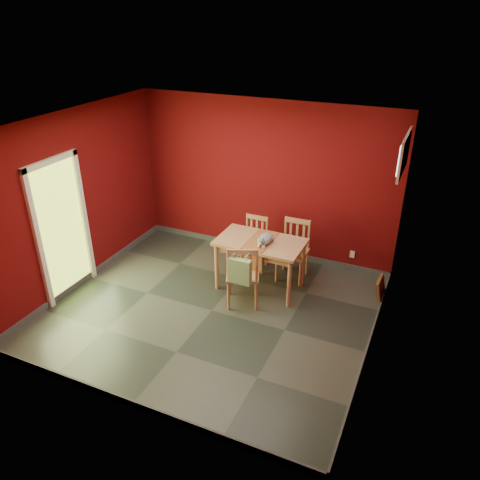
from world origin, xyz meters
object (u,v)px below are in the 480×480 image
at_px(chair_far_right, 294,249).
at_px(tote_bag, 240,271).
at_px(chair_far_left, 253,242).
at_px(chair_near, 243,274).
at_px(dining_table, 260,247).
at_px(cat, 265,237).
at_px(picture_frame, 380,290).

relative_size(chair_far_right, tote_bag, 2.20).
height_order(chair_far_left, chair_near, chair_near).
bearing_deg(chair_far_left, tote_bag, -75.40).
height_order(chair_far_right, tote_bag, chair_far_right).
xyz_separation_m(dining_table, tote_bag, (0.00, -0.75, -0.02)).
distance_m(chair_far_left, cat, 0.88).
bearing_deg(chair_far_right, chair_near, -112.14).
height_order(dining_table, chair_far_right, chair_far_right).
relative_size(tote_bag, picture_frame, 1.15).
height_order(dining_table, chair_near, chair_near).
bearing_deg(chair_near, tote_bag, -74.97).
bearing_deg(cat, chair_near, -88.80).
bearing_deg(chair_far_left, picture_frame, -4.81).
xyz_separation_m(chair_far_left, chair_far_right, (0.71, -0.04, 0.04)).
xyz_separation_m(cat, picture_frame, (1.70, 0.43, -0.73)).
bearing_deg(tote_bag, chair_far_left, 104.60).
bearing_deg(tote_bag, dining_table, 90.05).
bearing_deg(dining_table, tote_bag, -89.95).
distance_m(chair_far_left, picture_frame, 2.16).
bearing_deg(dining_table, picture_frame, 11.89).
bearing_deg(chair_far_left, cat, -54.45).
bearing_deg(chair_near, chair_far_left, 104.52).
height_order(chair_far_right, picture_frame, chair_far_right).
distance_m(chair_far_right, cat, 0.76).
bearing_deg(picture_frame, tote_bag, -147.74).
xyz_separation_m(chair_far_left, cat, (0.43, -0.61, 0.46)).
xyz_separation_m(chair_far_right, cat, (-0.28, -0.57, 0.42)).
bearing_deg(tote_bag, chair_near, 105.03).
height_order(chair_far_left, tote_bag, tote_bag).
bearing_deg(tote_bag, picture_frame, 32.26).
relative_size(chair_far_left, tote_bag, 2.02).
distance_m(dining_table, picture_frame, 1.91).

